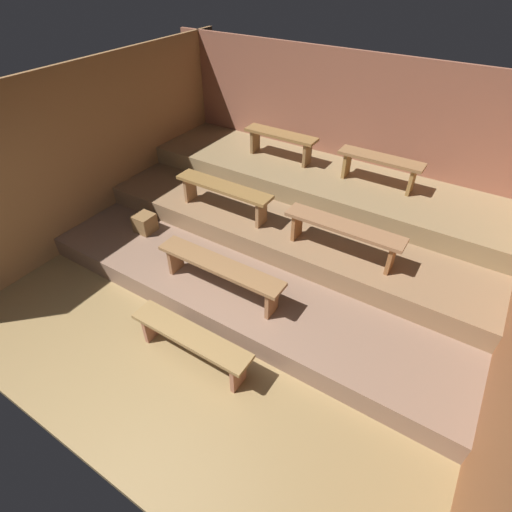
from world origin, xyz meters
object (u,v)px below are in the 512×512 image
(bench_upper_left, at_px, (281,139))
(bench_middle_left, at_px, (224,191))
(wooden_crate_lower, at_px, (145,223))
(bench_middle_right, at_px, (343,231))
(bench_upper_right, at_px, (380,163))
(bench_floor_center, at_px, (191,339))
(bench_lower_center, at_px, (220,269))

(bench_upper_left, bearing_deg, bench_middle_left, -93.50)
(wooden_crate_lower, bearing_deg, bench_middle_right, 14.28)
(bench_upper_left, relative_size, bench_upper_right, 1.00)
(bench_floor_center, distance_m, bench_upper_right, 3.65)
(wooden_crate_lower, bearing_deg, bench_middle_left, 36.43)
(bench_middle_left, xyz_separation_m, bench_upper_left, (0.09, 1.47, 0.28))
(bench_upper_right, bearing_deg, bench_middle_right, -86.50)
(bench_middle_right, bearing_deg, bench_lower_center, -132.94)
(bench_lower_center, height_order, bench_middle_left, bench_middle_left)
(bench_lower_center, distance_m, wooden_crate_lower, 1.79)
(bench_floor_center, relative_size, bench_lower_center, 0.87)
(wooden_crate_lower, bearing_deg, bench_floor_center, -33.50)
(bench_upper_right, bearing_deg, bench_upper_left, 180.00)
(bench_upper_left, bearing_deg, bench_middle_right, -40.12)
(bench_upper_left, xyz_separation_m, wooden_crate_lower, (-1.05, -2.18, -0.77))
(bench_floor_center, height_order, bench_upper_right, bench_upper_right)
(bench_middle_left, relative_size, bench_middle_right, 1.00)
(bench_middle_left, bearing_deg, bench_upper_left, 86.50)
(bench_floor_center, relative_size, bench_upper_left, 1.21)
(bench_middle_right, xyz_separation_m, bench_upper_left, (-1.74, 1.47, 0.28))
(bench_upper_right, relative_size, wooden_crate_lower, 4.48)
(bench_upper_right, bearing_deg, bench_lower_center, -110.51)
(bench_middle_left, xyz_separation_m, bench_middle_right, (1.83, 0.00, 0.00))
(bench_lower_center, relative_size, bench_middle_right, 1.12)
(bench_middle_left, relative_size, wooden_crate_lower, 5.56)
(bench_middle_right, distance_m, wooden_crate_lower, 2.93)
(bench_floor_center, bearing_deg, wooden_crate_lower, 146.50)
(bench_middle_right, bearing_deg, bench_upper_left, 139.88)
(bench_middle_left, relative_size, bench_upper_left, 1.24)
(bench_floor_center, relative_size, bench_upper_right, 1.21)
(bench_upper_left, bearing_deg, wooden_crate_lower, -115.80)
(bench_lower_center, xyz_separation_m, bench_middle_left, (-0.76, 1.15, 0.28))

